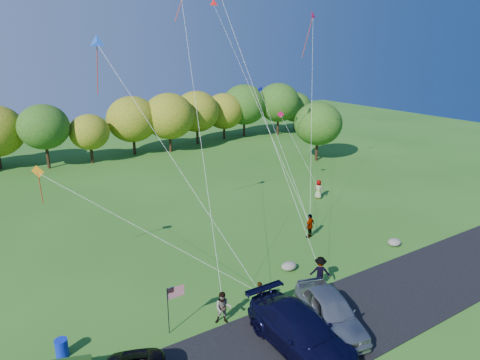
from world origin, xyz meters
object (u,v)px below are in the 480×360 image
object	(u,v)px
flyer_b	(223,308)
flyer_d	(310,226)
minivan_navy	(300,332)
flyer_e	(318,189)
minivan_silver	(330,311)
flyer_a	(260,296)
flyer_c	(320,272)
trash_barrel	(62,348)

from	to	relation	value
flyer_b	flyer_d	xyz separation A→B (m)	(10.95, 5.65, 0.04)
minivan_navy	flyer_e	distance (m)	21.98
minivan_silver	flyer_a	bearing A→B (deg)	140.19
minivan_silver	flyer_b	size ratio (longest dim) A/B	3.00
flyer_a	flyer_d	size ratio (longest dim) A/B	0.87
minivan_navy	flyer_a	world-z (taller)	minivan_navy
minivan_silver	flyer_b	xyz separation A→B (m)	(-4.47, 3.28, -0.08)
minivan_silver	flyer_c	size ratio (longest dim) A/B	2.81
flyer_a	flyer_e	size ratio (longest dim) A/B	0.90
minivan_navy	minivan_silver	world-z (taller)	minivan_navy
flyer_b	flyer_a	bearing A→B (deg)	32.14
flyer_a	flyer_c	bearing A→B (deg)	-8.18
flyer_e	trash_barrel	distance (m)	27.10
flyer_b	flyer_e	size ratio (longest dim) A/B	0.99
flyer_d	flyer_e	xyz separation A→B (m)	(6.55, 6.23, -0.03)
flyer_b	trash_barrel	xyz separation A→B (m)	(-7.70, 1.88, -0.46)
minivan_navy	minivan_silver	size ratio (longest dim) A/B	1.19
minivan_navy	flyer_c	size ratio (longest dim) A/B	3.33
minivan_navy	minivan_silver	bearing A→B (deg)	12.29
minivan_silver	trash_barrel	world-z (taller)	minivan_silver
flyer_b	minivan_navy	bearing A→B (deg)	-29.24
flyer_b	flyer_c	size ratio (longest dim) A/B	0.94
minivan_navy	flyer_d	bearing A→B (deg)	47.33
flyer_e	flyer_a	bearing A→B (deg)	100.94
minivan_navy	trash_barrel	size ratio (longest dim) A/B	7.23
flyer_b	flyer_e	world-z (taller)	flyer_e
minivan_silver	flyer_e	world-z (taller)	minivan_silver
minivan_navy	flyer_d	size ratio (longest dim) A/B	3.40
flyer_d	flyer_e	world-z (taller)	flyer_d
minivan_navy	flyer_b	bearing A→B (deg)	119.27
minivan_navy	flyer_a	xyz separation A→B (m)	(0.31, 3.78, -0.17)
minivan_silver	flyer_c	world-z (taller)	flyer_c
flyer_c	trash_barrel	size ratio (longest dim) A/B	2.17
flyer_d	flyer_c	bearing A→B (deg)	34.88
minivan_navy	flyer_c	world-z (taller)	flyer_c
minivan_navy	trash_barrel	bearing A→B (deg)	150.52
flyer_c	trash_barrel	xyz separation A→B (m)	(-14.48, 1.88, -0.52)
flyer_b	minivan_silver	bearing A→B (deg)	-4.12
flyer_c	flyer_a	bearing A→B (deg)	38.24
flyer_d	flyer_a	bearing A→B (deg)	14.66
minivan_navy	trash_barrel	distance (m)	11.29
flyer_c	flyer_d	size ratio (longest dim) A/B	1.02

